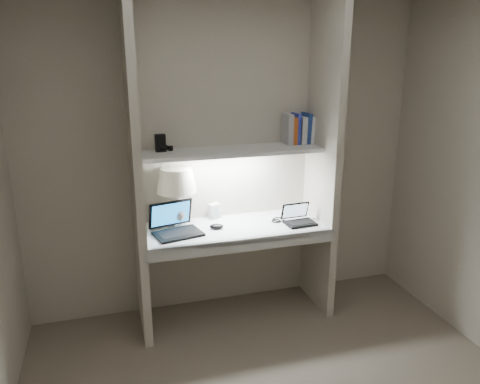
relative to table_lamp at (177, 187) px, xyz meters
name	(u,v)px	position (x,y,z in m)	size (l,w,h in m)	color
back_wall	(225,159)	(0.42, 0.11, 0.17)	(3.20, 0.01, 2.50)	#BDB3A1
alcove_panel_left	(136,173)	(-0.31, -0.17, 0.17)	(0.06, 0.55, 2.50)	#BDB3A1
alcove_panel_right	(323,161)	(1.15, -0.17, 0.17)	(0.06, 0.55, 2.50)	#BDB3A1
desk	(235,229)	(0.42, -0.17, -0.33)	(1.40, 0.55, 0.04)	white
desk_apron	(244,245)	(0.42, -0.43, -0.36)	(1.46, 0.03, 0.10)	silver
shelf	(231,151)	(0.42, -0.07, 0.27)	(1.40, 0.36, 0.03)	silver
strip_light	(231,154)	(0.42, -0.07, 0.25)	(0.60, 0.04, 0.01)	white
table_lamp	(177,187)	(0.00, 0.00, 0.00)	(0.31, 0.31, 0.46)	white
laptop_main	(175,226)	(-0.05, -0.17, -0.26)	(0.40, 0.36, 0.23)	black
laptop_netbook	(298,219)	(0.93, -0.24, -0.27)	(0.25, 0.22, 0.15)	black
speaker	(214,211)	(0.31, 0.06, -0.25)	(0.09, 0.06, 0.12)	silver
mouse	(217,226)	(0.27, -0.18, -0.29)	(0.11, 0.07, 0.04)	black
cable_coil	(278,219)	(0.80, -0.13, -0.30)	(0.10, 0.10, 0.01)	black
sticky_note	(175,235)	(-0.06, -0.22, -0.31)	(0.07, 0.07, 0.00)	yellow
book_row	(298,129)	(1.00, 0.02, 0.40)	(0.23, 0.16, 0.24)	white
shelf_box	(160,143)	(-0.11, -0.01, 0.35)	(0.08, 0.05, 0.13)	black
shelf_gadget	(162,148)	(-0.09, 0.01, 0.31)	(0.11, 0.08, 0.05)	black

